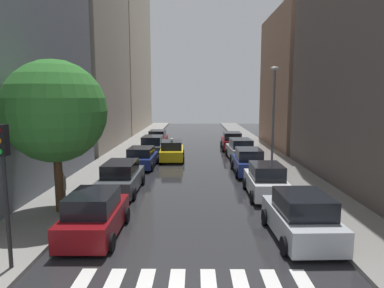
{
  "coord_description": "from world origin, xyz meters",
  "views": [
    {
      "loc": [
        0.06,
        -6.72,
        5.23
      ],
      "look_at": [
        -0.2,
        23.03,
        1.1
      ],
      "focal_mm": 32.01,
      "sensor_mm": 36.0,
      "label": 1
    }
  ],
  "objects_px": {
    "parked_car_left_fifth": "(158,139)",
    "parked_car_right_third": "(248,162)",
    "parked_car_right_fifth": "(232,141)",
    "parked_car_left_second": "(121,178)",
    "parked_car_left_third": "(142,158)",
    "parked_car_right_fourth": "(240,150)",
    "parked_car_left_fourth": "(153,146)",
    "parked_car_right_nearest": "(301,217)",
    "traffic_light_left_corner": "(3,165)",
    "street_tree_left": "(55,111)",
    "pedestrian_foreground": "(62,188)",
    "taxi_midroad": "(172,151)",
    "parked_car_right_second": "(266,181)",
    "lamp_post_right": "(274,111)",
    "parked_car_left_nearest": "(94,215)"
  },
  "relations": [
    {
      "from": "parked_car_right_third",
      "to": "pedestrian_foreground",
      "type": "bearing_deg",
      "value": 127.36
    },
    {
      "from": "parked_car_left_fourth",
      "to": "traffic_light_left_corner",
      "type": "relative_size",
      "value": 1.08
    },
    {
      "from": "traffic_light_left_corner",
      "to": "parked_car_right_nearest",
      "type": "bearing_deg",
      "value": 15.08
    },
    {
      "from": "parked_car_left_second",
      "to": "parked_car_right_fourth",
      "type": "bearing_deg",
      "value": -37.93
    },
    {
      "from": "parked_car_right_fourth",
      "to": "traffic_light_left_corner",
      "type": "xyz_separation_m",
      "value": [
        -9.33,
        -18.88,
        2.48
      ]
    },
    {
      "from": "parked_car_right_third",
      "to": "lamp_post_right",
      "type": "bearing_deg",
      "value": -60.57
    },
    {
      "from": "pedestrian_foreground",
      "to": "lamp_post_right",
      "type": "bearing_deg",
      "value": 20.03
    },
    {
      "from": "parked_car_right_fourth",
      "to": "parked_car_right_third",
      "type": "bearing_deg",
      "value": 175.77
    },
    {
      "from": "street_tree_left",
      "to": "parked_car_right_fifth",
      "type": "bearing_deg",
      "value": 63.14
    },
    {
      "from": "street_tree_left",
      "to": "traffic_light_left_corner",
      "type": "height_order",
      "value": "street_tree_left"
    },
    {
      "from": "parked_car_left_fifth",
      "to": "parked_car_right_nearest",
      "type": "relative_size",
      "value": 1.07
    },
    {
      "from": "lamp_post_right",
      "to": "parked_car_left_third",
      "type": "bearing_deg",
      "value": 174.6
    },
    {
      "from": "taxi_midroad",
      "to": "traffic_light_left_corner",
      "type": "xyz_separation_m",
      "value": [
        -3.59,
        -18.41,
        2.52
      ]
    },
    {
      "from": "parked_car_left_nearest",
      "to": "street_tree_left",
      "type": "height_order",
      "value": "street_tree_left"
    },
    {
      "from": "parked_car_right_fifth",
      "to": "parked_car_left_second",
      "type": "bearing_deg",
      "value": 154.7
    },
    {
      "from": "parked_car_left_fourth",
      "to": "parked_car_right_fifth",
      "type": "xyz_separation_m",
      "value": [
        7.45,
        3.72,
        -0.02
      ]
    },
    {
      "from": "taxi_midroad",
      "to": "pedestrian_foreground",
      "type": "bearing_deg",
      "value": 158.77
    },
    {
      "from": "parked_car_right_nearest",
      "to": "parked_car_right_third",
      "type": "relative_size",
      "value": 0.98
    },
    {
      "from": "pedestrian_foreground",
      "to": "street_tree_left",
      "type": "relative_size",
      "value": 0.24
    },
    {
      "from": "parked_car_left_nearest",
      "to": "parked_car_right_fourth",
      "type": "distance_m",
      "value": 17.85
    },
    {
      "from": "parked_car_left_fourth",
      "to": "taxi_midroad",
      "type": "distance_m",
      "value": 2.87
    },
    {
      "from": "pedestrian_foreground",
      "to": "parked_car_left_third",
      "type": "bearing_deg",
      "value": 60.56
    },
    {
      "from": "parked_car_right_fourth",
      "to": "taxi_midroad",
      "type": "relative_size",
      "value": 1.05
    },
    {
      "from": "traffic_light_left_corner",
      "to": "lamp_post_right",
      "type": "height_order",
      "value": "lamp_post_right"
    },
    {
      "from": "parked_car_left_second",
      "to": "parked_car_left_third",
      "type": "height_order",
      "value": "parked_car_left_second"
    },
    {
      "from": "parked_car_right_nearest",
      "to": "parked_car_right_fifth",
      "type": "distance_m",
      "value": 21.79
    },
    {
      "from": "parked_car_left_second",
      "to": "parked_car_left_third",
      "type": "distance_m",
      "value": 6.59
    },
    {
      "from": "parked_car_left_nearest",
      "to": "parked_car_right_nearest",
      "type": "xyz_separation_m",
      "value": [
        7.69,
        -0.18,
        0.01
      ]
    },
    {
      "from": "parked_car_right_second",
      "to": "lamp_post_right",
      "type": "distance_m",
      "value": 7.45
    },
    {
      "from": "parked_car_right_second",
      "to": "parked_car_right_fifth",
      "type": "distance_m",
      "value": 16.26
    },
    {
      "from": "parked_car_left_fourth",
      "to": "lamp_post_right",
      "type": "xyz_separation_m",
      "value": [
        9.26,
        -6.16,
        3.42
      ]
    },
    {
      "from": "parked_car_right_nearest",
      "to": "pedestrian_foreground",
      "type": "bearing_deg",
      "value": 69.51
    },
    {
      "from": "street_tree_left",
      "to": "parked_car_left_fourth",
      "type": "bearing_deg",
      "value": 81.66
    },
    {
      "from": "parked_car_left_second",
      "to": "pedestrian_foreground",
      "type": "relative_size",
      "value": 2.95
    },
    {
      "from": "parked_car_right_fourth",
      "to": "parked_car_right_fifth",
      "type": "relative_size",
      "value": 1.03
    },
    {
      "from": "parked_car_right_fourth",
      "to": "parked_car_left_fourth",
      "type": "bearing_deg",
      "value": 74.76
    },
    {
      "from": "parked_car_left_nearest",
      "to": "parked_car_right_second",
      "type": "bearing_deg",
      "value": -54.89
    },
    {
      "from": "parked_car_left_fifth",
      "to": "traffic_light_left_corner",
      "type": "bearing_deg",
      "value": 177.31
    },
    {
      "from": "taxi_midroad",
      "to": "traffic_light_left_corner",
      "type": "relative_size",
      "value": 1.03
    },
    {
      "from": "parked_car_right_fifth",
      "to": "traffic_light_left_corner",
      "type": "height_order",
      "value": "traffic_light_left_corner"
    },
    {
      "from": "parked_car_right_fifth",
      "to": "parked_car_left_fourth",
      "type": "bearing_deg",
      "value": 117.65
    },
    {
      "from": "parked_car_right_nearest",
      "to": "parked_car_left_fifth",
      "type": "bearing_deg",
      "value": 16.47
    },
    {
      "from": "parked_car_left_third",
      "to": "parked_car_left_fourth",
      "type": "bearing_deg",
      "value": -0.26
    },
    {
      "from": "parked_car_left_fourth",
      "to": "parked_car_right_third",
      "type": "distance_m",
      "value": 10.33
    },
    {
      "from": "parked_car_left_fifth",
      "to": "traffic_light_left_corner",
      "type": "relative_size",
      "value": 1.06
    },
    {
      "from": "street_tree_left",
      "to": "parked_car_right_third",
      "type": "bearing_deg",
      "value": 40.55
    },
    {
      "from": "traffic_light_left_corner",
      "to": "taxi_midroad",
      "type": "bearing_deg",
      "value": 78.96
    },
    {
      "from": "parked_car_left_fifth",
      "to": "parked_car_right_third",
      "type": "distance_m",
      "value": 14.85
    },
    {
      "from": "parked_car_left_nearest",
      "to": "parked_car_left_fifth",
      "type": "distance_m",
      "value": 23.47
    },
    {
      "from": "parked_car_left_third",
      "to": "parked_car_left_fifth",
      "type": "relative_size",
      "value": 0.9
    }
  ]
}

